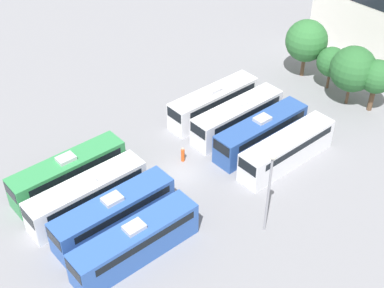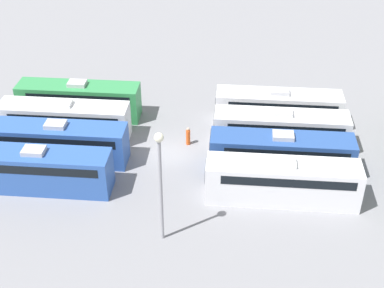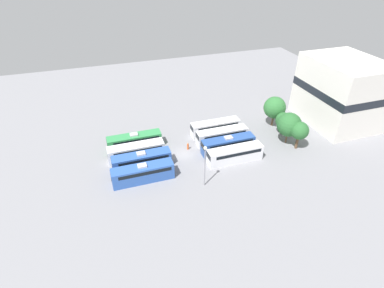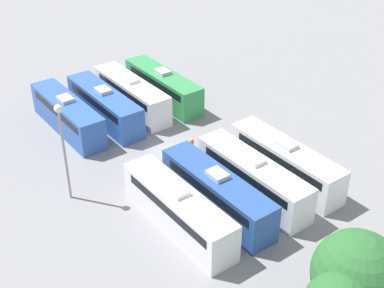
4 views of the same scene
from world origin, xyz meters
TOP-DOWN VIEW (x-y plane):
  - ground_plane at (0.00, 0.00)m, footprint 120.25×120.25m
  - bus_0 at (-5.38, -8.93)m, footprint 2.54×11.01m
  - bus_1 at (-1.70, -9.21)m, footprint 2.54×11.01m
  - bus_2 at (1.70, -8.72)m, footprint 2.54×11.01m
  - bus_3 at (5.41, -9.19)m, footprint 2.54×11.01m
  - bus_4 at (-5.41, 9.00)m, footprint 2.54×11.01m
  - bus_5 at (-1.77, 9.04)m, footprint 2.54×11.01m
  - bus_6 at (1.75, 8.91)m, footprint 2.54×11.01m
  - bus_7 at (5.27, 8.81)m, footprint 2.54×11.01m
  - worker_person at (-1.49, 1.34)m, footprint 0.36×0.36m
  - light_pole at (10.05, 0.73)m, footprint 0.60×0.60m

SIDE VIEW (x-z plane):
  - ground_plane at x=0.00m, z-range 0.00..0.00m
  - worker_person at x=-1.49m, z-range -0.06..1.55m
  - bus_0 at x=-5.38m, z-range -0.02..3.46m
  - bus_1 at x=-1.70m, z-range -0.02..3.46m
  - bus_2 at x=1.70m, z-range -0.02..3.46m
  - bus_3 at x=5.41m, z-range -0.02..3.46m
  - bus_4 at x=-5.41m, z-range -0.02..3.46m
  - bus_5 at x=-1.77m, z-range -0.02..3.46m
  - bus_6 at x=1.75m, z-range -0.02..3.46m
  - bus_7 at x=5.27m, z-range -0.02..3.46m
  - light_pole at x=10.05m, z-range 1.43..9.70m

